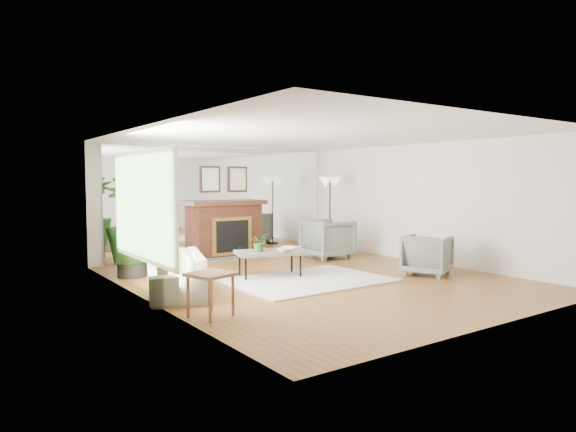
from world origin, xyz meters
TOP-DOWN VIEW (x-y plane):
  - ground at (0.00, 0.00)m, footprint 7.00×7.00m
  - wall_left at (-2.99, 0.00)m, footprint 0.02×7.00m
  - wall_right at (2.99, 0.00)m, footprint 0.02×7.00m
  - wall_back at (0.00, 3.49)m, footprint 6.00×0.02m
  - mirror_panel at (0.00, 3.47)m, footprint 5.40×0.04m
  - window_panel at (-2.96, 0.40)m, footprint 0.04×2.40m
  - fireplace at (0.00, 3.26)m, footprint 1.85×0.83m
  - area_rug at (-0.26, -0.07)m, footprint 2.69×1.94m
  - coffee_table at (-0.58, 0.61)m, footprint 1.34×1.01m
  - sofa at (-2.45, 0.41)m, footprint 1.45×2.24m
  - armchair_back at (1.70, 1.77)m, footprint 0.98×0.96m
  - armchair_front at (1.91, -0.83)m, footprint 1.05×1.04m
  - side_table at (-2.65, -1.20)m, footprint 0.62×0.62m
  - potted_ficus at (-2.58, 2.08)m, footprint 0.97×0.97m
  - floor_lamp at (2.14, 2.23)m, footprint 0.59×0.33m
  - tabletop_plant at (-0.77, 0.68)m, footprint 0.35×0.33m
  - fruit_bowl at (-0.43, 0.38)m, footprint 0.25×0.25m
  - book at (-0.14, 0.71)m, footprint 0.29×0.36m

SIDE VIEW (x-z plane):
  - ground at x=0.00m, z-range 0.00..0.00m
  - area_rug at x=-0.26m, z-range 0.00..0.03m
  - sofa at x=-2.45m, z-range 0.00..0.61m
  - armchair_front at x=1.91m, z-range 0.00..0.73m
  - armchair_back at x=1.70m, z-range 0.00..0.87m
  - coffee_table at x=-0.58m, z-range 0.20..0.67m
  - side_table at x=-2.65m, z-range 0.19..0.76m
  - book at x=-0.14m, z-range 0.47..0.50m
  - fruit_bowl at x=-0.43m, z-range 0.47..0.53m
  - tabletop_plant at x=-0.77m, z-range 0.47..0.80m
  - fireplace at x=0.00m, z-range -0.37..1.68m
  - potted_ficus at x=-2.58m, z-range 0.06..1.86m
  - wall_left at x=-2.99m, z-range 0.00..2.50m
  - wall_right at x=2.99m, z-range 0.00..2.50m
  - wall_back at x=0.00m, z-range 0.00..2.50m
  - mirror_panel at x=0.00m, z-range 0.05..2.45m
  - window_panel at x=-2.96m, z-range 0.60..2.10m
  - floor_lamp at x=2.14m, z-range 0.64..2.44m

